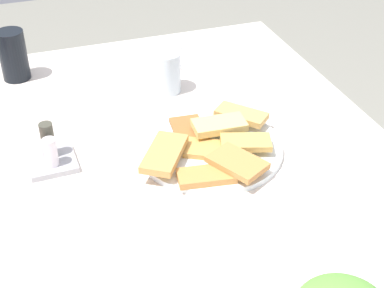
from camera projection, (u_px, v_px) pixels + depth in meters
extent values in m
cube|color=silver|center=(180.00, 166.00, 1.10)|extent=(1.16, 0.88, 0.02)
cylinder|color=#4C4B4A|center=(244.00, 140.00, 1.81)|extent=(0.04, 0.04, 0.70)
cylinder|color=white|center=(210.00, 148.00, 1.12)|extent=(0.29, 0.29, 0.01)
cube|color=#D7A753|center=(246.00, 142.00, 1.09)|extent=(0.08, 0.11, 0.01)
cube|color=#9B6432|center=(190.00, 131.00, 1.14)|extent=(0.11, 0.07, 0.01)
cube|color=tan|center=(164.00, 153.00, 1.05)|extent=(0.14, 0.12, 0.01)
cube|color=tan|center=(241.00, 114.00, 1.17)|extent=(0.11, 0.11, 0.01)
cube|color=tan|center=(212.00, 150.00, 1.09)|extent=(0.10, 0.12, 0.01)
cube|color=#D08C47|center=(206.00, 176.00, 1.02)|extent=(0.07, 0.11, 0.01)
cube|color=#EACB76|center=(219.00, 125.00, 1.13)|extent=(0.06, 0.11, 0.02)
cube|color=#CE8A48|center=(237.00, 162.00, 1.03)|extent=(0.12, 0.11, 0.01)
cylinder|color=black|center=(13.00, 55.00, 1.33)|extent=(0.09, 0.09, 0.12)
cylinder|color=silver|center=(166.00, 72.00, 1.29)|extent=(0.07, 0.07, 0.10)
cube|color=white|center=(172.00, 56.00, 1.46)|extent=(0.19, 0.19, 0.00)
cube|color=silver|center=(178.00, 54.00, 1.47)|extent=(0.16, 0.07, 0.00)
cube|color=silver|center=(165.00, 56.00, 1.46)|extent=(0.17, 0.07, 0.00)
cube|color=#B2B2B7|center=(52.00, 162.00, 1.08)|extent=(0.09, 0.09, 0.01)
cylinder|color=white|center=(51.00, 152.00, 1.05)|extent=(0.03, 0.03, 0.06)
cylinder|color=#454538|center=(48.00, 140.00, 1.07)|extent=(0.03, 0.03, 0.07)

